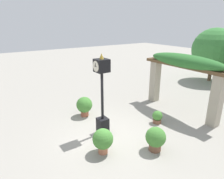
# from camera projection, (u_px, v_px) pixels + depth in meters

# --- Properties ---
(ground_plane) EXTENTS (60.00, 60.00, 0.00)m
(ground_plane) POSITION_uv_depth(u_px,v_px,m) (109.00, 136.00, 8.74)
(ground_plane) COLOR gray
(pedestal_clock) EXTENTS (0.53, 0.57, 3.57)m
(pedestal_clock) POSITION_uv_depth(u_px,v_px,m) (102.00, 95.00, 8.41)
(pedestal_clock) COLOR black
(pedestal_clock) RESTS_ON ground
(pergola) EXTENTS (5.00, 1.07, 3.17)m
(pergola) POSITION_uv_depth(u_px,v_px,m) (184.00, 68.00, 10.43)
(pergola) COLOR #A89E89
(pergola) RESTS_ON ground
(potted_plant_near_left) EXTENTS (0.78, 0.78, 0.97)m
(potted_plant_near_left) POSITION_uv_depth(u_px,v_px,m) (156.00, 138.00, 7.61)
(potted_plant_near_left) COLOR brown
(potted_plant_near_left) RESTS_ON ground
(potted_plant_near_right) EXTENTS (0.49, 0.49, 0.64)m
(potted_plant_near_right) POSITION_uv_depth(u_px,v_px,m) (157.00, 117.00, 9.77)
(potted_plant_near_right) COLOR brown
(potted_plant_near_right) RESTS_ON ground
(potted_plant_far_left) EXTENTS (0.83, 0.83, 1.05)m
(potted_plant_far_left) POSITION_uv_depth(u_px,v_px,m) (84.00, 105.00, 10.45)
(potted_plant_far_left) COLOR #9E563D
(potted_plant_far_left) RESTS_ON ground
(potted_plant_far_right) EXTENTS (0.78, 0.78, 0.99)m
(potted_plant_far_right) POSITION_uv_depth(u_px,v_px,m) (103.00, 140.00, 7.44)
(potted_plant_far_right) COLOR #B26B4C
(potted_plant_far_right) RESTS_ON ground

